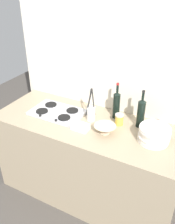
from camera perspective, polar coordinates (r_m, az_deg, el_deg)
The scene contains 12 objects.
ground_plane at distance 2.87m, azimuth 0.00°, elevation -17.85°, with size 6.00×6.00×0.00m, color #47423D.
counter_block at distance 2.55m, azimuth 0.00°, elevation -11.11°, with size 1.80×0.70×0.90m, color tan.
backsplash_panel at distance 2.43m, azimuth 4.24°, elevation 8.50°, with size 1.90×0.06×2.48m, color beige.
stovetop_hob at distance 2.44m, azimuth -7.02°, elevation -0.01°, with size 0.51×0.33×0.04m.
plate_stack at distance 2.10m, azimuth 15.22°, elevation -5.02°, with size 0.26×0.26×0.13m.
wine_bottle_leftmost at distance 2.32m, azimuth 6.72°, elevation 1.76°, with size 0.07×0.07×0.36m.
wine_bottle_mid_left at distance 2.22m, azimuth 12.28°, elevation -0.14°, with size 0.07×0.07×0.36m.
mixing_bowl at distance 2.14m, azimuth 4.06°, elevation -3.88°, with size 0.19×0.19×0.07m.
butter_dish at distance 2.18m, azimuth -1.74°, elevation -3.42°, with size 0.16×0.09×0.06m, color white.
utensil_crock at distance 2.29m, azimuth 0.76°, elevation -0.07°, with size 0.08×0.08×0.33m.
condiment_jar_front at distance 2.27m, azimuth 15.72°, elevation -2.78°, with size 0.05×0.05×0.08m.
condiment_jar_rear at distance 2.25m, azimuth 7.34°, elevation -1.72°, with size 0.08×0.08×0.11m.
Camera 1 is at (0.89, -1.69, 2.14)m, focal length 39.46 mm.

